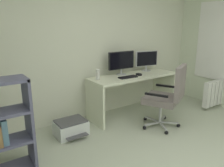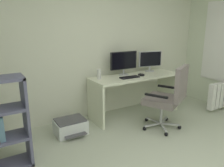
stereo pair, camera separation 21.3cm
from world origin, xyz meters
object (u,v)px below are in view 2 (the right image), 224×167
Objects in this scene: office_chair at (169,96)px; radiator at (224,94)px; monitor_main at (124,61)px; computer_mouse at (141,75)px; desktop_speaker at (99,74)px; keyboard at (130,77)px; printer at (70,126)px; monitor_secondary at (150,60)px; desk at (135,85)px.

office_chair reaches higher than radiator.
monitor_main is 2.09m from radiator.
computer_mouse is 0.59× the size of desktop_speaker.
office_chair is at bearing -65.34° from keyboard.
office_chair is (0.27, -0.67, -0.19)m from keyboard.
monitor_main is 1.13× the size of printer.
monitor_main is 1.11× the size of monitor_secondary.
monitor_main is at bearing 131.80° from computer_mouse.
radiator is (1.56, -0.63, -0.45)m from computer_mouse.
office_chair is at bearing -49.06° from desktop_speaker.
monitor_secondary is at bearing 2.39° from desktop_speaker.
monitor_main is at bearing 5.17° from desktop_speaker.
desk is at bearing 29.22° from keyboard.
printer is (-1.77, -0.27, -0.85)m from monitor_secondary.
desk is at bearing 95.14° from office_chair.
desktop_speaker is at bearing -174.83° from monitor_main.
monitor_secondary is 1.39× the size of keyboard.
desk is 3.58× the size of printer.
monitor_secondary is at bearing 67.27° from office_chair.
monitor_secondary is (0.61, 0.00, -0.02)m from monitor_main.
desktop_speaker is at bearing 160.66° from keyboard.
desk is 0.74m from desktop_speaker.
office_chair reaches higher than desktop_speaker.
monitor_secondary is 1.02× the size of printer.
computer_mouse is 1.74m from radiator.
desk is at bearing 128.18° from computer_mouse.
office_chair is 1.24× the size of radiator.
monitor_main is 1.55× the size of keyboard.
monitor_secondary is 0.73m from keyboard.
keyboard is at bearing 111.80° from office_chair.
radiator is at bearing -15.49° from keyboard.
desktop_speaker is at bearing 160.83° from radiator.
monitor_main is 0.51× the size of office_chair.
desk is 1.61× the size of office_chair.
monitor_main is 1.47m from printer.
desktop_speaker is (-0.75, 0.17, 0.07)m from computer_mouse.
office_chair is (0.23, -0.92, -0.43)m from monitor_main.
keyboard is 2.00× the size of desktop_speaker.
office_chair is at bearing -93.78° from computer_mouse.
radiator is (2.31, -0.80, -0.52)m from desktop_speaker.
desktop_speaker is 0.97m from printer.
desk is 3.52× the size of monitor_secondary.
desktop_speaker is 0.37× the size of printer.
desktop_speaker reaches higher than computer_mouse.
printer is at bearing 178.07° from computer_mouse.
desk is 0.77m from office_chair.
monitor_main is (-0.16, 0.15, 0.43)m from desk.
desk is 16.64× the size of computer_mouse.
radiator is (1.63, -0.70, -0.25)m from desk.
keyboard is (-0.20, -0.10, 0.19)m from desk.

